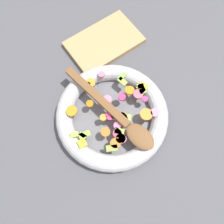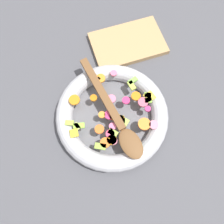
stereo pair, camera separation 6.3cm
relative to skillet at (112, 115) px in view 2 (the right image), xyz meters
The scene contains 5 objects.
ground_plane 0.02m from the skillet, ahead, with size 4.00×4.00×0.00m, color #4C4C51.
skillet is the anchor object (origin of this frame).
chopped_vegetables 0.04m from the skillet, 57.85° to the right, with size 0.27×0.27×0.01m.
wooden_spoon 0.04m from the skillet, 79.86° to the right, with size 0.10×0.34×0.01m.
cutting_board 0.27m from the skillet, 60.39° to the left, with size 0.25×0.16×0.02m.
Camera 2 is at (-0.06, -0.20, 0.64)m, focal length 35.00 mm.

